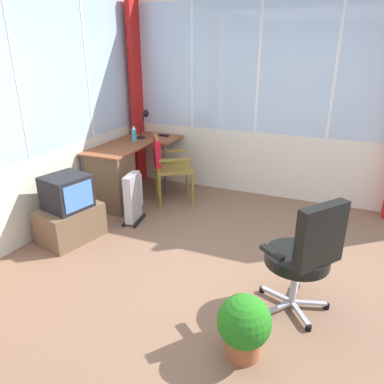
# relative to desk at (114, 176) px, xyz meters

# --- Properties ---
(ground) EXTENTS (5.32, 5.67, 0.06)m
(ground) POSITION_rel_desk_xyz_m (-1.00, -2.02, -0.45)
(ground) COLOR #805E46
(north_window_panel) EXTENTS (4.32, 0.07, 2.73)m
(north_window_panel) POSITION_rel_desk_xyz_m (-1.00, 0.35, 0.95)
(north_window_panel) COLOR silver
(north_window_panel) RESTS_ON ground
(east_window_panel) EXTENTS (0.07, 4.67, 2.73)m
(east_window_panel) POSITION_rel_desk_xyz_m (1.19, -2.02, 0.95)
(east_window_panel) COLOR silver
(east_window_panel) RESTS_ON ground
(curtain_corner) EXTENTS (0.34, 0.09, 2.63)m
(curtain_corner) POSITION_rel_desk_xyz_m (1.06, 0.22, 0.90)
(curtain_corner) COLOR red
(curtain_corner) RESTS_ON ground
(desk) EXTENTS (1.45, 0.78, 0.76)m
(desk) POSITION_rel_desk_xyz_m (0.00, 0.00, 0.00)
(desk) COLOR brown
(desk) RESTS_ON ground
(desk_lamp) EXTENTS (0.24, 0.21, 0.40)m
(desk_lamp) POSITION_rel_desk_xyz_m (0.80, -0.05, 0.62)
(desk_lamp) COLOR black
(desk_lamp) RESTS_ON desk
(tv_remote) EXTENTS (0.05, 0.15, 0.02)m
(tv_remote) POSITION_rel_desk_xyz_m (0.96, -0.25, 0.36)
(tv_remote) COLOR black
(tv_remote) RESTS_ON desk
(spray_bottle) EXTENTS (0.06, 0.06, 0.22)m
(spray_bottle) POSITION_rel_desk_xyz_m (0.54, -0.01, 0.45)
(spray_bottle) COLOR #3FB3E0
(spray_bottle) RESTS_ON desk
(wooden_armchair) EXTENTS (0.67, 0.67, 0.91)m
(wooden_armchair) POSITION_rel_desk_xyz_m (0.42, -0.53, 0.17)
(wooden_armchair) COLOR olive
(wooden_armchair) RESTS_ON ground
(office_chair) EXTENTS (0.61, 0.60, 0.98)m
(office_chair) POSITION_rel_desk_xyz_m (-1.21, -2.55, 0.14)
(office_chair) COLOR #B7B7BF
(office_chair) RESTS_ON ground
(tv_on_stand) EXTENTS (0.72, 0.57, 0.74)m
(tv_on_stand) POSITION_rel_desk_xyz_m (-0.95, -0.07, -0.09)
(tv_on_stand) COLOR brown
(tv_on_stand) RESTS_ON ground
(space_heater) EXTENTS (0.41, 0.23, 0.61)m
(space_heater) POSITION_rel_desk_xyz_m (-0.29, -0.47, -0.11)
(space_heater) COLOR silver
(space_heater) RESTS_ON ground
(potted_plant) EXTENTS (0.37, 0.37, 0.47)m
(potted_plant) POSITION_rel_desk_xyz_m (-1.81, -2.25, -0.16)
(potted_plant) COLOR #9F5632
(potted_plant) RESTS_ON ground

